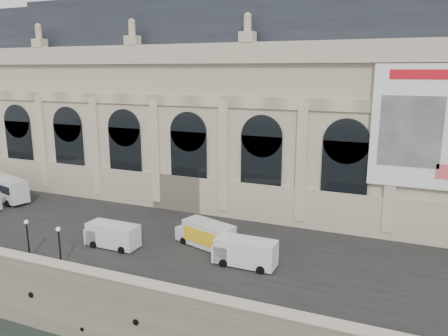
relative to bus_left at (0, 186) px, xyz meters
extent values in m
cube|color=gray|center=(32.66, 18.61, -5.02)|extent=(160.00, 70.00, 6.00)
cube|color=#2D2D2D|center=(32.66, -2.39, -1.99)|extent=(160.00, 24.00, 0.06)
cube|color=gray|center=(32.66, -15.79, -1.47)|extent=(160.00, 1.20, 1.10)
cube|color=beige|center=(32.66, -15.79, -0.87)|extent=(160.00, 1.40, 0.12)
cube|color=#C3B496|center=(26.66, 14.61, 8.98)|extent=(68.00, 18.00, 22.00)
cube|color=beige|center=(26.66, 5.46, 0.48)|extent=(68.60, 0.40, 5.00)
cube|color=beige|center=(26.66, 5.31, 18.78)|extent=(69.00, 0.80, 2.40)
cube|color=beige|center=(26.66, 5.46, 12.98)|extent=(68.00, 0.30, 1.40)
cube|color=#282C35|center=(26.66, 14.61, 22.98)|extent=(64.00, 15.00, 6.00)
cube|color=#282C35|center=(26.66, 14.61, 26.48)|extent=(56.00, 10.00, 1.20)
cube|color=black|center=(-1.34, 5.43, 4.48)|extent=(5.20, 0.25, 9.00)
cylinder|color=black|center=(-1.34, 5.43, 8.98)|extent=(5.20, 0.25, 5.20)
cube|color=beige|center=(3.66, 5.36, 5.98)|extent=(1.20, 0.50, 14.00)
cube|color=black|center=(8.66, 5.43, 4.48)|extent=(5.20, 0.25, 9.00)
cylinder|color=black|center=(8.66, 5.43, 8.98)|extent=(5.20, 0.25, 5.20)
cube|color=beige|center=(13.66, 5.36, 5.98)|extent=(1.20, 0.50, 14.00)
cube|color=black|center=(18.66, 5.43, 4.48)|extent=(5.20, 0.25, 9.00)
cylinder|color=black|center=(18.66, 5.43, 8.98)|extent=(5.20, 0.25, 5.20)
cube|color=beige|center=(23.66, 5.36, 5.98)|extent=(1.20, 0.50, 14.00)
cube|color=black|center=(28.66, 5.43, 4.48)|extent=(5.20, 0.25, 9.00)
cylinder|color=black|center=(28.66, 5.43, 8.98)|extent=(5.20, 0.25, 5.20)
cube|color=beige|center=(33.66, 5.36, 5.98)|extent=(1.20, 0.50, 14.00)
cube|color=black|center=(38.66, 5.43, 4.48)|extent=(5.20, 0.25, 9.00)
cylinder|color=black|center=(38.66, 5.43, 8.98)|extent=(5.20, 0.25, 5.20)
cube|color=beige|center=(43.66, 5.36, 5.98)|extent=(1.20, 0.50, 14.00)
cube|color=black|center=(48.66, 5.43, 4.48)|extent=(5.20, 0.25, 9.00)
cylinder|color=black|center=(48.66, 5.43, 8.98)|extent=(5.20, 0.25, 5.20)
cube|color=beige|center=(53.66, 5.36, 5.98)|extent=(1.20, 0.50, 14.00)
cube|color=white|center=(55.66, 5.16, 10.98)|extent=(9.00, 0.35, 13.00)
cube|color=red|center=(55.66, 4.96, 16.38)|extent=(6.00, 0.06, 1.00)
cube|color=gray|center=(55.16, 4.96, 10.48)|extent=(6.20, 0.06, 7.50)
cube|color=#E45061|center=(58.66, 4.96, 6.48)|extent=(1.40, 0.06, 1.60)
cube|color=silver|center=(0.01, 0.00, 0.01)|extent=(12.44, 5.73, 3.15)
cube|color=black|center=(0.37, 1.26, 0.42)|extent=(10.80, 3.09, 1.12)
cylinder|color=black|center=(4.08, -2.46, -1.52)|extent=(1.06, 0.57, 1.02)
cylinder|color=black|center=(4.76, -0.01, -1.52)|extent=(1.06, 0.57, 1.02)
cube|color=silver|center=(26.48, -8.30, -0.59)|extent=(5.76, 2.28, 2.44)
cube|color=silver|center=(24.18, -8.28, -0.96)|extent=(1.63, 2.25, 1.70)
cube|color=black|center=(23.59, -8.27, -0.38)|extent=(0.08, 1.91, 0.85)
cylinder|color=black|center=(24.63, -9.40, -1.62)|extent=(0.81, 0.27, 0.81)
cylinder|color=black|center=(24.65, -7.17, -1.62)|extent=(0.81, 0.27, 0.81)
cylinder|color=black|center=(28.30, -9.43, -1.62)|extent=(0.81, 0.27, 0.81)
cylinder|color=black|center=(28.32, -7.20, -1.62)|extent=(0.81, 0.27, 0.81)
cube|color=silver|center=(41.32, -7.10, -0.53)|extent=(5.98, 2.36, 2.54)
cube|color=silver|center=(38.93, -7.08, -0.92)|extent=(1.68, 2.33, 1.77)
cube|color=black|center=(38.32, -7.08, -0.31)|extent=(0.07, 1.99, 0.88)
cylinder|color=black|center=(39.40, -8.24, -1.60)|extent=(0.84, 0.28, 0.84)
cylinder|color=black|center=(39.42, -5.92, -1.60)|extent=(0.84, 0.28, 0.84)
cylinder|color=black|center=(43.22, -8.27, -1.60)|extent=(0.84, 0.28, 0.84)
cylinder|color=black|center=(43.23, -5.95, -1.60)|extent=(0.84, 0.28, 0.84)
cube|color=silver|center=(36.08, -4.45, -0.49)|extent=(6.34, 3.99, 2.67)
cube|color=yellow|center=(35.72, -5.56, -0.49)|extent=(4.91, 1.64, 1.58)
cube|color=red|center=(35.72, -5.56, -0.49)|extent=(2.83, 0.95, 0.59)
cube|color=silver|center=(32.89, -3.42, -1.09)|extent=(2.17, 2.55, 1.48)
cylinder|color=black|center=(33.10, -4.68, -1.63)|extent=(0.84, 0.51, 0.79)
cylinder|color=black|center=(33.80, -2.52, -1.63)|extent=(0.84, 0.51, 0.79)
cylinder|color=black|center=(37.80, -6.20, -1.63)|extent=(0.84, 0.51, 0.79)
cylinder|color=black|center=(38.50, -4.04, -1.63)|extent=(0.84, 0.51, 0.79)
cylinder|color=black|center=(20.48, -14.17, -1.83)|extent=(0.43, 0.43, 0.39)
cylinder|color=black|center=(20.48, -14.17, -0.08)|extent=(0.16, 0.16, 3.89)
sphere|color=beige|center=(20.48, -14.17, 1.97)|extent=(0.43, 0.43, 0.43)
cylinder|color=black|center=(25.14, -14.73, -1.82)|extent=(0.44, 0.44, 0.40)
cylinder|color=black|center=(25.14, -14.73, -0.01)|extent=(0.16, 0.16, 4.02)
sphere|color=beige|center=(25.14, -14.73, 2.10)|extent=(0.44, 0.44, 0.44)
camera|label=1|loc=(54.78, -44.56, 16.86)|focal=35.00mm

